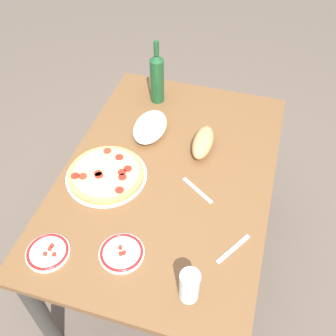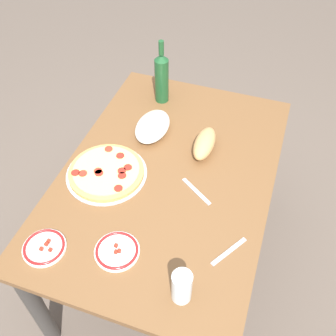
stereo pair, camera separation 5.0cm
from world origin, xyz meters
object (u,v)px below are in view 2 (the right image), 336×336
at_px(pepperoni_pizza, 106,172).
at_px(dining_table, 168,189).
at_px(spice_shaker, 158,82).
at_px(bread_loaf, 204,143).
at_px(side_plate_far, 44,247).
at_px(side_plate_near, 117,251).
at_px(water_glass, 182,287).
at_px(baked_pasta_dish, 153,125).
at_px(wine_bottle, 162,77).

bearing_deg(pepperoni_pizza, dining_table, -69.19).
distance_m(dining_table, spice_shaker, 0.63).
relative_size(dining_table, bread_loaf, 6.27).
height_order(pepperoni_pizza, spice_shaker, spice_shaker).
bearing_deg(spice_shaker, side_plate_far, 176.70).
relative_size(side_plate_near, spice_shaker, 1.92).
distance_m(water_glass, bread_loaf, 0.71).
distance_m(water_glass, spice_shaker, 1.17).
height_order(pepperoni_pizza, baked_pasta_dish, baked_pasta_dish).
relative_size(wine_bottle, bread_loaf, 1.59).
bearing_deg(side_plate_near, wine_bottle, 9.26).
relative_size(side_plate_far, bread_loaf, 0.76).
xyz_separation_m(baked_pasta_dish, bread_loaf, (-0.04, -0.26, -0.00)).
bearing_deg(side_plate_far, pepperoni_pizza, -8.38).
bearing_deg(pepperoni_pizza, bread_loaf, -51.79).
bearing_deg(water_glass, dining_table, 23.52).
bearing_deg(baked_pasta_dish, bread_loaf, -98.26).
height_order(dining_table, side_plate_near, side_plate_near).
height_order(pepperoni_pizza, bread_loaf, bread_loaf).
height_order(wine_bottle, water_glass, wine_bottle).
bearing_deg(bread_loaf, baked_pasta_dish, 81.74).
xyz_separation_m(wine_bottle, bread_loaf, (-0.29, -0.31, -0.10)).
height_order(baked_pasta_dish, spice_shaker, spice_shaker).
relative_size(side_plate_far, spice_shaker, 1.84).
xyz_separation_m(dining_table, side_plate_far, (-0.50, 0.31, 0.12)).
xyz_separation_m(water_glass, side_plate_far, (0.01, 0.53, -0.06)).
bearing_deg(dining_table, side_plate_far, 148.55).
xyz_separation_m(pepperoni_pizza, baked_pasta_dish, (0.32, -0.09, 0.03)).
xyz_separation_m(side_plate_near, bread_loaf, (0.62, -0.16, 0.03)).
distance_m(baked_pasta_dish, wine_bottle, 0.27).
bearing_deg(water_glass, pepperoni_pizza, 48.34).
height_order(water_glass, side_plate_far, water_glass).
height_order(wine_bottle, side_plate_far, wine_bottle).
xyz_separation_m(baked_pasta_dish, spice_shaker, (0.34, 0.09, 0.00)).
xyz_separation_m(pepperoni_pizza, side_plate_far, (-0.41, 0.06, -0.01)).
bearing_deg(water_glass, wine_bottle, 23.01).
bearing_deg(side_plate_far, bread_loaf, -31.17).
xyz_separation_m(side_plate_near, spice_shaker, (0.99, 0.20, 0.03)).
distance_m(bread_loaf, spice_shaker, 0.52).
xyz_separation_m(wine_bottle, side_plate_near, (-0.90, -0.15, -0.13)).
distance_m(dining_table, bread_loaf, 0.26).
xyz_separation_m(pepperoni_pizza, water_glass, (-0.42, -0.47, 0.05)).
xyz_separation_m(pepperoni_pizza, bread_loaf, (0.28, -0.36, 0.03)).
distance_m(pepperoni_pizza, bread_loaf, 0.45).
xyz_separation_m(water_glass, bread_loaf, (0.70, 0.11, -0.03)).
relative_size(baked_pasta_dish, side_plate_far, 1.50).
bearing_deg(water_glass, side_plate_far, 88.94).
relative_size(pepperoni_pizza, spice_shaker, 4.00).
bearing_deg(bread_loaf, pepperoni_pizza, 128.21).
xyz_separation_m(wine_bottle, water_glass, (-0.99, -0.42, -0.07)).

